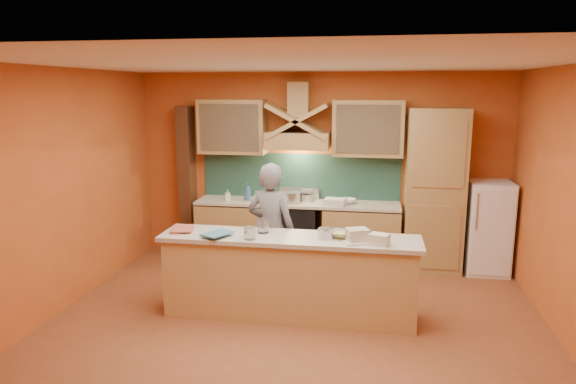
% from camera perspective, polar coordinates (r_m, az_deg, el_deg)
% --- Properties ---
extents(floor, '(5.50, 5.00, 0.01)m').
position_cam_1_polar(floor, '(5.76, 0.66, -14.87)').
color(floor, brown).
rests_on(floor, ground).
extents(ceiling, '(5.50, 5.00, 0.01)m').
position_cam_1_polar(ceiling, '(5.18, 0.73, 14.15)').
color(ceiling, white).
rests_on(ceiling, wall_back).
extents(wall_back, '(5.50, 0.02, 2.80)m').
position_cam_1_polar(wall_back, '(7.74, 3.57, 2.79)').
color(wall_back, '#BF5A25').
rests_on(wall_back, floor).
extents(wall_front, '(5.50, 0.02, 2.80)m').
position_cam_1_polar(wall_front, '(2.96, -6.99, -11.51)').
color(wall_front, '#BF5A25').
rests_on(wall_front, floor).
extents(wall_left, '(0.02, 5.00, 2.80)m').
position_cam_1_polar(wall_left, '(6.33, -24.74, -0.15)').
color(wall_left, '#BF5A25').
rests_on(wall_left, floor).
extents(base_cabinet_left, '(1.10, 0.60, 0.86)m').
position_cam_1_polar(base_cabinet_left, '(7.88, -5.85, -4.30)').
color(base_cabinet_left, '#A6824C').
rests_on(base_cabinet_left, floor).
extents(base_cabinet_right, '(1.10, 0.60, 0.86)m').
position_cam_1_polar(base_cabinet_right, '(7.61, 8.13, -4.93)').
color(base_cabinet_right, '#A6824C').
rests_on(base_cabinet_right, floor).
extents(counter_top, '(3.00, 0.62, 0.04)m').
position_cam_1_polar(counter_top, '(7.57, 1.02, -1.22)').
color(counter_top, beige).
rests_on(counter_top, base_cabinet_left).
extents(stove, '(0.60, 0.58, 0.90)m').
position_cam_1_polar(stove, '(7.68, 1.01, -4.50)').
color(stove, black).
rests_on(stove, floor).
extents(backsplash, '(3.00, 0.03, 0.70)m').
position_cam_1_polar(backsplash, '(7.78, 1.35, 1.74)').
color(backsplash, '#1C3E35').
rests_on(backsplash, wall_back).
extents(range_hood, '(0.92, 0.50, 0.24)m').
position_cam_1_polar(range_hood, '(7.48, 1.11, 5.76)').
color(range_hood, '#A6824C').
rests_on(range_hood, wall_back).
extents(hood_chimney, '(0.30, 0.30, 0.50)m').
position_cam_1_polar(hood_chimney, '(7.54, 1.24, 10.22)').
color(hood_chimney, '#A6824C').
rests_on(hood_chimney, wall_back).
extents(upper_cabinet_left, '(1.00, 0.35, 0.80)m').
position_cam_1_polar(upper_cabinet_left, '(7.75, -6.20, 7.22)').
color(upper_cabinet_left, '#A6824C').
rests_on(upper_cabinet_left, wall_back).
extents(upper_cabinet_right, '(1.00, 0.35, 0.80)m').
position_cam_1_polar(upper_cabinet_right, '(7.46, 8.88, 7.00)').
color(upper_cabinet_right, '#A6824C').
rests_on(upper_cabinet_right, wall_back).
extents(pantry_column, '(0.80, 0.60, 2.30)m').
position_cam_1_polar(pantry_column, '(7.49, 15.95, 0.15)').
color(pantry_column, '#A6824C').
rests_on(pantry_column, floor).
extents(fridge, '(0.58, 0.60, 1.30)m').
position_cam_1_polar(fridge, '(7.72, 21.29, -3.68)').
color(fridge, white).
rests_on(fridge, floor).
extents(trim_column_left, '(0.20, 0.30, 2.30)m').
position_cam_1_polar(trim_column_left, '(8.11, -11.13, 1.20)').
color(trim_column_left, '#472816').
rests_on(trim_column_left, floor).
extents(island_body, '(2.80, 0.55, 0.88)m').
position_cam_1_polar(island_body, '(5.87, 0.15, -9.67)').
color(island_body, tan).
rests_on(island_body, floor).
extents(island_top, '(2.90, 0.62, 0.05)m').
position_cam_1_polar(island_top, '(5.72, 0.16, -5.18)').
color(island_top, beige).
rests_on(island_top, island_body).
extents(person, '(0.69, 0.53, 1.69)m').
position_cam_1_polar(person, '(6.27, -1.86, -4.39)').
color(person, slate).
rests_on(person, floor).
extents(pot_large, '(0.28, 0.28, 0.16)m').
position_cam_1_polar(pot_large, '(7.49, 0.51, -0.74)').
color(pot_large, '#B4B5BC').
rests_on(pot_large, stove).
extents(pot_small, '(0.22, 0.22, 0.13)m').
position_cam_1_polar(pot_small, '(7.61, 2.01, -0.66)').
color(pot_small, silver).
rests_on(pot_small, stove).
extents(soap_bottle_a, '(0.10, 0.10, 0.17)m').
position_cam_1_polar(soap_bottle_a, '(7.67, -6.72, -0.35)').
color(soap_bottle_a, beige).
rests_on(soap_bottle_a, counter_top).
extents(soap_bottle_b, '(0.13, 0.13, 0.27)m').
position_cam_1_polar(soap_bottle_b, '(7.66, -4.53, 0.07)').
color(soap_bottle_b, '#305284').
rests_on(soap_bottle_b, counter_top).
extents(bowl_back, '(0.29, 0.29, 0.07)m').
position_cam_1_polar(bowl_back, '(7.50, 6.71, -1.00)').
color(bowl_back, silver).
rests_on(bowl_back, counter_top).
extents(dish_rack, '(0.32, 0.26, 0.10)m').
position_cam_1_polar(dish_rack, '(7.32, 5.25, -1.14)').
color(dish_rack, white).
rests_on(dish_rack, counter_top).
extents(book_lower, '(0.32, 0.38, 0.03)m').
position_cam_1_polar(book_lower, '(6.08, -12.80, -4.06)').
color(book_lower, '#B1533F').
rests_on(book_lower, island_top).
extents(book_upper, '(0.36, 0.39, 0.02)m').
position_cam_1_polar(book_upper, '(5.81, -8.67, -4.43)').
color(book_upper, teal).
rests_on(book_upper, island_top).
extents(jar_large, '(0.16, 0.16, 0.16)m').
position_cam_1_polar(jar_large, '(5.83, -2.80, -3.78)').
color(jar_large, silver).
rests_on(jar_large, island_top).
extents(jar_small, '(0.16, 0.16, 0.14)m').
position_cam_1_polar(jar_small, '(5.60, -4.28, -4.58)').
color(jar_small, silver).
rests_on(jar_small, island_top).
extents(kitchen_scale, '(0.16, 0.16, 0.10)m').
position_cam_1_polar(kitchen_scale, '(5.63, 4.13, -4.67)').
color(kitchen_scale, silver).
rests_on(kitchen_scale, island_top).
extents(mixing_bowl, '(0.34, 0.34, 0.07)m').
position_cam_1_polar(mixing_bowl, '(5.70, 5.88, -4.68)').
color(mixing_bowl, white).
rests_on(mixing_bowl, island_top).
extents(cloth, '(0.30, 0.26, 0.02)m').
position_cam_1_polar(cloth, '(5.51, 7.59, -5.58)').
color(cloth, beige).
rests_on(cloth, island_top).
extents(grocery_bag_a, '(0.27, 0.25, 0.14)m').
position_cam_1_polar(grocery_bag_a, '(5.54, 7.72, -4.79)').
color(grocery_bag_a, beige).
rests_on(grocery_bag_a, island_top).
extents(grocery_bag_b, '(0.23, 0.21, 0.12)m').
position_cam_1_polar(grocery_bag_b, '(5.47, 10.11, -5.22)').
color(grocery_bag_b, beige).
rests_on(grocery_bag_b, island_top).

